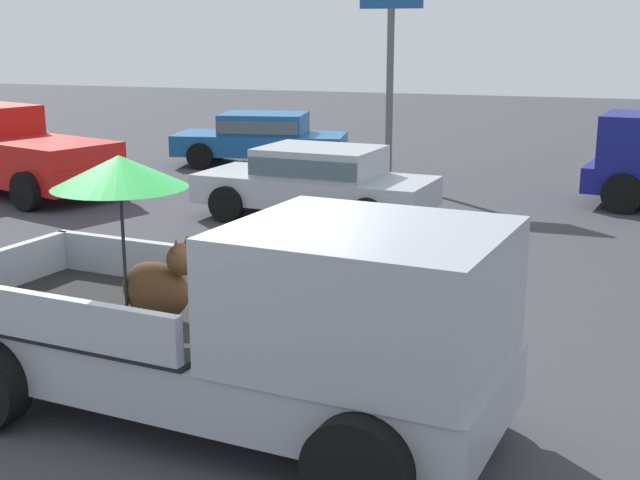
{
  "coord_description": "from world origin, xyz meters",
  "views": [
    {
      "loc": [
        3.19,
        -6.34,
        3.38
      ],
      "look_at": [
        0.1,
        2.4,
        1.1
      ],
      "focal_mm": 48.09,
      "sensor_mm": 36.0,
      "label": 1
    }
  ],
  "objects_px": {
    "pickup_truck_main": "(263,324)",
    "pickup_truck_far": "(13,152)",
    "parked_sedan_near": "(317,179)",
    "parked_sedan_far": "(262,136)",
    "motel_sign": "(391,31)"
  },
  "relations": [
    {
      "from": "pickup_truck_main",
      "to": "pickup_truck_far",
      "type": "height_order",
      "value": "pickup_truck_main"
    },
    {
      "from": "parked_sedan_near",
      "to": "parked_sedan_far",
      "type": "relative_size",
      "value": 0.97
    },
    {
      "from": "parked_sedan_far",
      "to": "motel_sign",
      "type": "xyz_separation_m",
      "value": [
        3.71,
        -1.41,
        2.61
      ]
    },
    {
      "from": "pickup_truck_main",
      "to": "motel_sign",
      "type": "bearing_deg",
      "value": 106.18
    },
    {
      "from": "pickup_truck_main",
      "to": "motel_sign",
      "type": "distance_m",
      "value": 12.83
    },
    {
      "from": "parked_sedan_near",
      "to": "motel_sign",
      "type": "height_order",
      "value": "motel_sign"
    },
    {
      "from": "pickup_truck_main",
      "to": "motel_sign",
      "type": "height_order",
      "value": "motel_sign"
    },
    {
      "from": "parked_sedan_near",
      "to": "parked_sedan_far",
      "type": "distance_m",
      "value": 6.62
    },
    {
      "from": "pickup_truck_far",
      "to": "pickup_truck_main",
      "type": "bearing_deg",
      "value": 155.35
    },
    {
      "from": "pickup_truck_far",
      "to": "motel_sign",
      "type": "distance_m",
      "value": 8.52
    },
    {
      "from": "pickup_truck_far",
      "to": "parked_sedan_near",
      "type": "distance_m",
      "value": 6.94
    },
    {
      "from": "parked_sedan_near",
      "to": "parked_sedan_far",
      "type": "bearing_deg",
      "value": -53.65
    },
    {
      "from": "pickup_truck_far",
      "to": "parked_sedan_near",
      "type": "height_order",
      "value": "pickup_truck_far"
    },
    {
      "from": "motel_sign",
      "to": "pickup_truck_main",
      "type": "bearing_deg",
      "value": -79.84
    },
    {
      "from": "pickup_truck_far",
      "to": "parked_sedan_near",
      "type": "relative_size",
      "value": 1.16
    }
  ]
}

